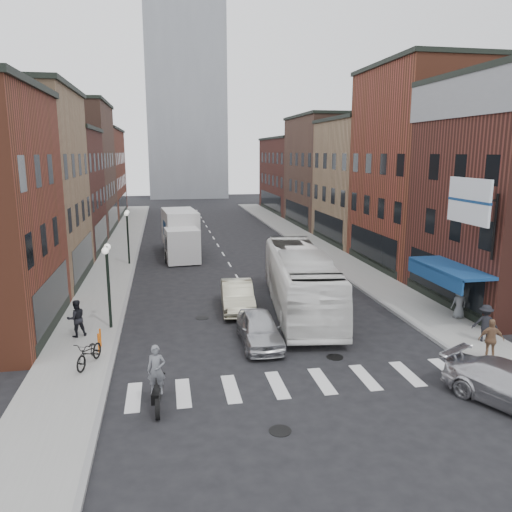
{
  "coord_description": "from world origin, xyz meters",
  "views": [
    {
      "loc": [
        -4.74,
        -19.38,
        8.32
      ],
      "look_at": [
        0.05,
        6.37,
        2.84
      ],
      "focal_mm": 35.0,
      "sensor_mm": 36.0,
      "label": 1
    }
  ],
  "objects_px": {
    "billboard_sign": "(470,202)",
    "sedan_left_far": "(237,296)",
    "ped_right_b": "(491,339)",
    "ped_right_c": "(459,303)",
    "parked_bicycle": "(89,353)",
    "ped_right_a": "(485,323)",
    "ped_left_solo": "(76,318)",
    "box_truck": "(181,234)",
    "streetlamp_far": "(127,227)",
    "streetlamp_near": "(108,271)",
    "motorcycle_rider": "(157,379)",
    "sedan_left_near": "(259,329)",
    "bike_rack": "(99,340)",
    "transit_bus": "(300,281)"
  },
  "relations": [
    {
      "from": "streetlamp_near",
      "to": "sedan_left_near",
      "type": "distance_m",
      "value": 7.59
    },
    {
      "from": "streetlamp_near",
      "to": "motorcycle_rider",
      "type": "distance_m",
      "value": 8.43
    },
    {
      "from": "streetlamp_far",
      "to": "parked_bicycle",
      "type": "xyz_separation_m",
      "value": [
        -0.39,
        -18.31,
        -2.25
      ]
    },
    {
      "from": "ped_right_a",
      "to": "ped_left_solo",
      "type": "bearing_deg",
      "value": 11.36
    },
    {
      "from": "bike_rack",
      "to": "streetlamp_far",
      "type": "bearing_deg",
      "value": 89.31
    },
    {
      "from": "ped_right_c",
      "to": "sedan_left_near",
      "type": "bearing_deg",
      "value": 8.9
    },
    {
      "from": "billboard_sign",
      "to": "ped_right_c",
      "type": "xyz_separation_m",
      "value": [
        1.01,
        1.72,
        -5.21
      ]
    },
    {
      "from": "streetlamp_near",
      "to": "ped_left_solo",
      "type": "bearing_deg",
      "value": -145.5
    },
    {
      "from": "sedan_left_near",
      "to": "ped_right_c",
      "type": "distance_m",
      "value": 10.48
    },
    {
      "from": "sedan_left_far",
      "to": "ped_left_solo",
      "type": "height_order",
      "value": "ped_left_solo"
    },
    {
      "from": "billboard_sign",
      "to": "parked_bicycle",
      "type": "bearing_deg",
      "value": -177.18
    },
    {
      "from": "bike_rack",
      "to": "box_truck",
      "type": "relative_size",
      "value": 0.09
    },
    {
      "from": "transit_bus",
      "to": "ped_right_c",
      "type": "bearing_deg",
      "value": -15.7
    },
    {
      "from": "streetlamp_far",
      "to": "sedan_left_far",
      "type": "distance_m",
      "value": 13.75
    },
    {
      "from": "streetlamp_far",
      "to": "sedan_left_far",
      "type": "bearing_deg",
      "value": -62.06
    },
    {
      "from": "billboard_sign",
      "to": "transit_bus",
      "type": "xyz_separation_m",
      "value": [
        -6.34,
        4.83,
        -4.5
      ]
    },
    {
      "from": "ped_right_c",
      "to": "parked_bicycle",
      "type": "bearing_deg",
      "value": 10.26
    },
    {
      "from": "ped_left_solo",
      "to": "ped_right_b",
      "type": "distance_m",
      "value": 17.65
    },
    {
      "from": "ped_left_solo",
      "to": "billboard_sign",
      "type": "bearing_deg",
      "value": 148.99
    },
    {
      "from": "ped_right_a",
      "to": "parked_bicycle",
      "type": "bearing_deg",
      "value": 21.94
    },
    {
      "from": "box_truck",
      "to": "sedan_left_near",
      "type": "relative_size",
      "value": 2.02
    },
    {
      "from": "streetlamp_near",
      "to": "bike_rack",
      "type": "xyz_separation_m",
      "value": [
        -0.2,
        -2.7,
        -2.36
      ]
    },
    {
      "from": "box_truck",
      "to": "ped_right_a",
      "type": "xyz_separation_m",
      "value": [
        12.38,
        -21.7,
        -0.8
      ]
    },
    {
      "from": "ped_right_b",
      "to": "ped_right_c",
      "type": "distance_m",
      "value": 5.15
    },
    {
      "from": "parked_bicycle",
      "to": "ped_right_a",
      "type": "height_order",
      "value": "ped_right_a"
    },
    {
      "from": "bike_rack",
      "to": "sedan_left_near",
      "type": "xyz_separation_m",
      "value": [
        6.8,
        -0.34,
        0.17
      ]
    },
    {
      "from": "streetlamp_far",
      "to": "bike_rack",
      "type": "relative_size",
      "value": 5.14
    },
    {
      "from": "sedan_left_far",
      "to": "motorcycle_rider",
      "type": "bearing_deg",
      "value": -108.19
    },
    {
      "from": "ped_left_solo",
      "to": "ped_right_c",
      "type": "height_order",
      "value": "ped_left_solo"
    },
    {
      "from": "box_truck",
      "to": "ped_right_c",
      "type": "height_order",
      "value": "box_truck"
    },
    {
      "from": "billboard_sign",
      "to": "sedan_left_far",
      "type": "height_order",
      "value": "billboard_sign"
    },
    {
      "from": "transit_bus",
      "to": "sedan_left_far",
      "type": "height_order",
      "value": "transit_bus"
    },
    {
      "from": "streetlamp_near",
      "to": "transit_bus",
      "type": "bearing_deg",
      "value": 7.85
    },
    {
      "from": "streetlamp_far",
      "to": "box_truck",
      "type": "xyz_separation_m",
      "value": [
        3.95,
        2.88,
        -1.13
      ]
    },
    {
      "from": "motorcycle_rider",
      "to": "ped_right_a",
      "type": "relative_size",
      "value": 1.33
    },
    {
      "from": "billboard_sign",
      "to": "streetlamp_near",
      "type": "distance_m",
      "value": 16.68
    },
    {
      "from": "box_truck",
      "to": "streetlamp_near",
      "type": "bearing_deg",
      "value": -108.34
    },
    {
      "from": "streetlamp_near",
      "to": "transit_bus",
      "type": "height_order",
      "value": "streetlamp_near"
    },
    {
      "from": "streetlamp_near",
      "to": "parked_bicycle",
      "type": "distance_m",
      "value": 4.87
    },
    {
      "from": "box_truck",
      "to": "ped_left_solo",
      "type": "relative_size",
      "value": 4.99
    },
    {
      "from": "billboard_sign",
      "to": "box_truck",
      "type": "height_order",
      "value": "billboard_sign"
    },
    {
      "from": "sedan_left_far",
      "to": "ped_right_a",
      "type": "relative_size",
      "value": 2.81
    },
    {
      "from": "transit_bus",
      "to": "ped_right_a",
      "type": "bearing_deg",
      "value": -35.44
    },
    {
      "from": "sedan_left_near",
      "to": "parked_bicycle",
      "type": "bearing_deg",
      "value": -168.89
    },
    {
      "from": "sedan_left_near",
      "to": "sedan_left_far",
      "type": "height_order",
      "value": "sedan_left_far"
    },
    {
      "from": "sedan_left_near",
      "to": "ped_right_c",
      "type": "height_order",
      "value": "ped_right_c"
    },
    {
      "from": "bike_rack",
      "to": "parked_bicycle",
      "type": "xyz_separation_m",
      "value": [
        -0.19,
        -1.61,
        0.12
      ]
    },
    {
      "from": "sedan_left_far",
      "to": "parked_bicycle",
      "type": "xyz_separation_m",
      "value": [
        -6.75,
        -6.31,
        -0.1
      ]
    },
    {
      "from": "ped_right_b",
      "to": "streetlamp_far",
      "type": "bearing_deg",
      "value": -35.2
    },
    {
      "from": "ped_right_a",
      "to": "transit_bus",
      "type": "bearing_deg",
      "value": -18.92
    }
  ]
}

